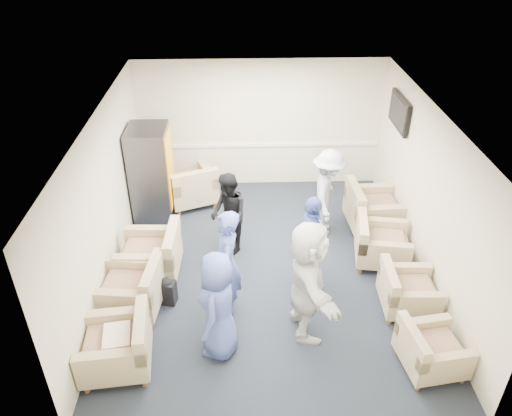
{
  "coord_description": "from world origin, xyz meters",
  "views": [
    {
      "loc": [
        -0.41,
        -6.56,
        5.31
      ],
      "look_at": [
        -0.18,
        0.2,
        1.09
      ],
      "focal_mm": 35.0,
      "sensor_mm": 36.0,
      "label": 1
    }
  ],
  "objects_px": {
    "armchair_left_far": "(154,257)",
    "person_back_left": "(229,214)",
    "armchair_left_mid": "(134,291)",
    "armchair_right_midfar": "(378,245)",
    "person_front_right": "(308,280)",
    "vending_machine": "(152,173)",
    "person_front_left": "(218,305)",
    "armchair_right_far": "(371,210)",
    "armchair_right_near": "(428,351)",
    "person_back_right": "(328,193)",
    "person_mid_right": "(311,243)",
    "person_mid_left": "(227,264)",
    "armchair_left_near": "(120,347)",
    "armchair_right_midnear": "(405,292)",
    "armchair_corner": "(191,188)"
  },
  "relations": [
    {
      "from": "armchair_left_far",
      "to": "person_mid_right",
      "type": "distance_m",
      "value": 2.54
    },
    {
      "from": "armchair_right_midnear",
      "to": "armchair_right_far",
      "type": "bearing_deg",
      "value": 2.8
    },
    {
      "from": "armchair_right_midfar",
      "to": "armchair_right_far",
      "type": "height_order",
      "value": "armchair_right_far"
    },
    {
      "from": "armchair_right_midfar",
      "to": "vending_machine",
      "type": "xyz_separation_m",
      "value": [
        -3.97,
        1.65,
        0.56
      ]
    },
    {
      "from": "armchair_left_mid",
      "to": "armchair_right_midfar",
      "type": "height_order",
      "value": "armchair_left_mid"
    },
    {
      "from": "armchair_left_near",
      "to": "person_mid_right",
      "type": "distance_m",
      "value": 3.14
    },
    {
      "from": "person_front_left",
      "to": "person_back_right",
      "type": "relative_size",
      "value": 0.98
    },
    {
      "from": "armchair_left_mid",
      "to": "person_mid_right",
      "type": "relative_size",
      "value": 0.61
    },
    {
      "from": "armchair_left_far",
      "to": "person_back_left",
      "type": "relative_size",
      "value": 0.66
    },
    {
      "from": "armchair_right_near",
      "to": "person_mid_left",
      "type": "height_order",
      "value": "person_mid_left"
    },
    {
      "from": "person_front_left",
      "to": "person_back_right",
      "type": "xyz_separation_m",
      "value": [
        1.87,
        2.81,
        0.02
      ]
    },
    {
      "from": "armchair_left_near",
      "to": "armchair_corner",
      "type": "relative_size",
      "value": 0.81
    },
    {
      "from": "armchair_right_midfar",
      "to": "person_front_right",
      "type": "height_order",
      "value": "person_front_right"
    },
    {
      "from": "person_back_left",
      "to": "armchair_right_midnear",
      "type": "bearing_deg",
      "value": 38.76
    },
    {
      "from": "armchair_left_far",
      "to": "person_back_right",
      "type": "xyz_separation_m",
      "value": [
        2.98,
        1.19,
        0.45
      ]
    },
    {
      "from": "armchair_right_far",
      "to": "armchair_corner",
      "type": "xyz_separation_m",
      "value": [
        -3.39,
        0.98,
        -0.01
      ]
    },
    {
      "from": "armchair_left_near",
      "to": "person_back_left",
      "type": "height_order",
      "value": "person_back_left"
    },
    {
      "from": "person_back_right",
      "to": "vending_machine",
      "type": "bearing_deg",
      "value": 90.15
    },
    {
      "from": "armchair_right_near",
      "to": "armchair_corner",
      "type": "relative_size",
      "value": 0.72
    },
    {
      "from": "armchair_right_far",
      "to": "armchair_right_midfar",
      "type": "bearing_deg",
      "value": 171.52
    },
    {
      "from": "armchair_left_near",
      "to": "person_front_right",
      "type": "height_order",
      "value": "person_front_right"
    },
    {
      "from": "armchair_corner",
      "to": "person_mid_left",
      "type": "bearing_deg",
      "value": 82.51
    },
    {
      "from": "armchair_right_near",
      "to": "person_front_right",
      "type": "bearing_deg",
      "value": 55.23
    },
    {
      "from": "vending_machine",
      "to": "person_front_left",
      "type": "bearing_deg",
      "value": -68.96
    },
    {
      "from": "armchair_left_far",
      "to": "person_back_right",
      "type": "distance_m",
      "value": 3.24
    },
    {
      "from": "person_back_left",
      "to": "person_mid_right",
      "type": "xyz_separation_m",
      "value": [
        1.28,
        -0.95,
        0.06
      ]
    },
    {
      "from": "armchair_right_far",
      "to": "person_mid_right",
      "type": "relative_size",
      "value": 0.62
    },
    {
      "from": "armchair_right_midfar",
      "to": "person_mid_right",
      "type": "height_order",
      "value": "person_mid_right"
    },
    {
      "from": "armchair_right_midnear",
      "to": "armchair_corner",
      "type": "height_order",
      "value": "armchair_corner"
    },
    {
      "from": "armchair_left_mid",
      "to": "person_back_left",
      "type": "relative_size",
      "value": 0.66
    },
    {
      "from": "armchair_right_far",
      "to": "person_back_left",
      "type": "relative_size",
      "value": 0.67
    },
    {
      "from": "person_front_left",
      "to": "person_front_right",
      "type": "bearing_deg",
      "value": 119.61
    },
    {
      "from": "armchair_left_far",
      "to": "person_front_left",
      "type": "relative_size",
      "value": 0.6
    },
    {
      "from": "armchair_left_mid",
      "to": "armchair_right_midnear",
      "type": "distance_m",
      "value": 4.03
    },
    {
      "from": "armchair_left_mid",
      "to": "person_back_right",
      "type": "distance_m",
      "value": 3.76
    },
    {
      "from": "armchair_right_midfar",
      "to": "person_back_left",
      "type": "bearing_deg",
      "value": 89.68
    },
    {
      "from": "armchair_left_mid",
      "to": "armchair_left_far",
      "type": "xyz_separation_m",
      "value": [
        0.18,
        0.8,
        0.02
      ]
    },
    {
      "from": "armchair_right_near",
      "to": "vending_machine",
      "type": "relative_size",
      "value": 0.48
    },
    {
      "from": "person_mid_left",
      "to": "person_front_right",
      "type": "height_order",
      "value": "person_front_right"
    },
    {
      "from": "armchair_right_near",
      "to": "person_mid_left",
      "type": "bearing_deg",
      "value": 56.75
    },
    {
      "from": "armchair_right_midfar",
      "to": "armchair_corner",
      "type": "xyz_separation_m",
      "value": [
        -3.29,
        2.0,
        0.03
      ]
    },
    {
      "from": "armchair_right_far",
      "to": "person_back_left",
      "type": "xyz_separation_m",
      "value": [
        -2.61,
        -0.61,
        0.36
      ]
    },
    {
      "from": "armchair_right_midnear",
      "to": "person_back_right",
      "type": "xyz_separation_m",
      "value": [
        -0.87,
        2.11,
        0.5
      ]
    },
    {
      "from": "armchair_right_near",
      "to": "person_back_right",
      "type": "distance_m",
      "value": 3.38
    },
    {
      "from": "armchair_left_near",
      "to": "person_back_right",
      "type": "xyz_separation_m",
      "value": [
        3.16,
        3.07,
        0.47
      ]
    },
    {
      "from": "vending_machine",
      "to": "person_front_left",
      "type": "height_order",
      "value": "vending_machine"
    },
    {
      "from": "armchair_right_near",
      "to": "armchair_right_midfar",
      "type": "relative_size",
      "value": 0.88
    },
    {
      "from": "vending_machine",
      "to": "person_front_left",
      "type": "xyz_separation_m",
      "value": [
        1.36,
        -3.53,
        -0.1
      ]
    },
    {
      "from": "armchair_right_near",
      "to": "armchair_right_midnear",
      "type": "xyz_separation_m",
      "value": [
        0.02,
        1.12,
        0.01
      ]
    },
    {
      "from": "armchair_right_midfar",
      "to": "person_back_left",
      "type": "height_order",
      "value": "person_back_left"
    }
  ]
}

